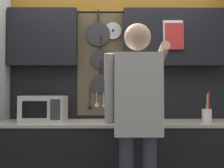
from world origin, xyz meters
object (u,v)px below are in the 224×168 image
object	(u,v)px
knife_block	(144,113)
person	(138,111)
microwave	(44,108)
utensil_crock	(207,113)

from	to	relation	value
knife_block	person	distance (m)	0.73
knife_block	person	bearing A→B (deg)	-101.75
microwave	utensil_crock	size ratio (longest dim) A/B	1.38
knife_block	utensil_crock	distance (m)	0.69
knife_block	utensil_crock	world-z (taller)	utensil_crock
person	utensil_crock	bearing A→B (deg)	40.27
microwave	knife_block	distance (m)	1.10
microwave	person	world-z (taller)	person
microwave	person	distance (m)	1.18
microwave	knife_block	world-z (taller)	microwave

